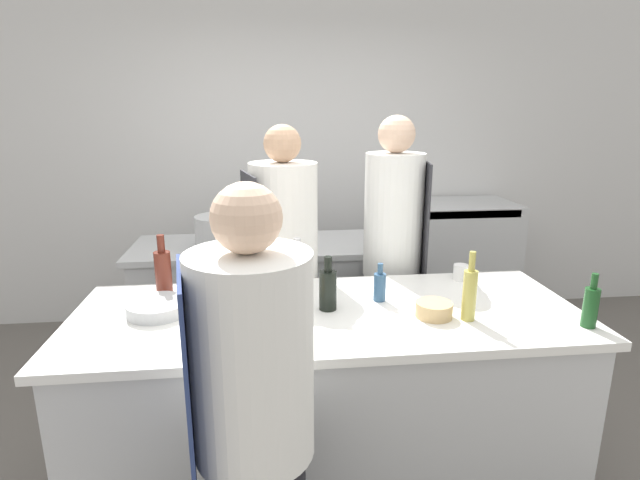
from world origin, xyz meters
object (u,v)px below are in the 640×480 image
(bottle_cooking_oil, at_px, (470,293))
(cup, at_px, (461,272))
(chef_at_pass_far, at_px, (284,279))
(oven_range, at_px, (454,263))
(bottle_olive_oil, at_px, (328,289))
(bottle_sauce, at_px, (380,286))
(chef_at_stove, at_px, (392,262))
(bowl_mixing_large, at_px, (434,310))
(bottle_wine, at_px, (163,271))
(bottle_vinegar, at_px, (591,306))
(bottle_water, at_px, (297,275))
(chef_at_prep_near, at_px, (254,434))
(bowl_prep_small, at_px, (157,308))
(stockpot, at_px, (219,233))

(bottle_cooking_oil, bearing_deg, cup, 71.80)
(chef_at_pass_far, bearing_deg, oven_range, -64.73)
(bottle_cooking_oil, bearing_deg, chef_at_pass_far, 137.38)
(bottle_olive_oil, bearing_deg, bottle_sauce, 16.50)
(chef_at_stove, distance_m, bowl_mixing_large, 0.84)
(bottle_wine, distance_m, bottle_cooking_oil, 1.48)
(oven_range, bearing_deg, bottle_vinegar, -96.06)
(bowl_mixing_large, bearing_deg, bottle_water, 154.39)
(chef_at_stove, distance_m, bottle_olive_oil, 0.86)
(chef_at_prep_near, xyz_separation_m, chef_at_pass_far, (0.16, 1.31, 0.06))
(chef_at_prep_near, height_order, bottle_water, chef_at_prep_near)
(oven_range, bearing_deg, bowl_mixing_large, -114.21)
(chef_at_prep_near, relative_size, bottle_vinegar, 6.67)
(chef_at_stove, relative_size, bottle_olive_oil, 6.85)
(chef_at_stove, bearing_deg, bottle_wine, -63.56)
(chef_at_prep_near, xyz_separation_m, chef_at_stove, (0.83, 1.47, 0.09))
(bottle_olive_oil, distance_m, bowl_mixing_large, 0.50)
(bowl_mixing_large, bearing_deg, chef_at_pass_far, 133.54)
(bottle_cooking_oil, distance_m, bowl_prep_small, 1.42)
(bottle_cooking_oil, relative_size, bowl_mixing_large, 1.91)
(chef_at_stove, relative_size, cup, 20.20)
(bottle_sauce, bearing_deg, bottle_cooking_oil, -37.75)
(chef_at_prep_near, bearing_deg, cup, -55.09)
(cup, bearing_deg, bottle_vinegar, -63.19)
(chef_at_pass_far, relative_size, bottle_wine, 5.52)
(bottle_olive_oil, bearing_deg, bowl_prep_small, 177.45)
(chef_at_prep_near, bearing_deg, bottle_cooking_oil, -67.93)
(stockpot, bearing_deg, bowl_prep_small, -100.76)
(bottle_water, xyz_separation_m, bowl_prep_small, (-0.66, -0.11, -0.09))
(oven_range, xyz_separation_m, chef_at_stove, (-0.83, -1.06, 0.37))
(oven_range, relative_size, chef_at_pass_far, 0.60)
(chef_at_stove, xyz_separation_m, bottle_sauce, (-0.22, -0.62, 0.08))
(oven_range, bearing_deg, chef_at_pass_far, -141.09)
(oven_range, height_order, chef_at_stove, chef_at_stove)
(stockpot, bearing_deg, oven_range, 19.19)
(chef_at_stove, height_order, stockpot, chef_at_stove)
(chef_at_stove, bearing_deg, stockpot, -101.62)
(chef_at_prep_near, xyz_separation_m, bowl_prep_small, (-0.45, 0.80, 0.12))
(bottle_wine, bearing_deg, oven_range, 34.87)
(chef_at_prep_near, height_order, bottle_olive_oil, chef_at_prep_near)
(bottle_water, relative_size, bowl_mixing_large, 1.88)
(chef_at_pass_far, distance_m, bottle_vinegar, 1.55)
(chef_at_prep_near, distance_m, bottle_cooking_oil, 1.13)
(chef_at_stove, bearing_deg, bottle_cooking_oil, 16.02)
(oven_range, height_order, bottle_cooking_oil, bottle_cooking_oil)
(bottle_wine, distance_m, bottle_water, 0.68)
(bottle_wine, relative_size, cup, 3.57)
(bottle_water, bearing_deg, bottle_cooking_oil, -24.15)
(bottle_olive_oil, bearing_deg, bottle_vinegar, -16.04)
(bottle_vinegar, distance_m, stockpot, 2.20)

